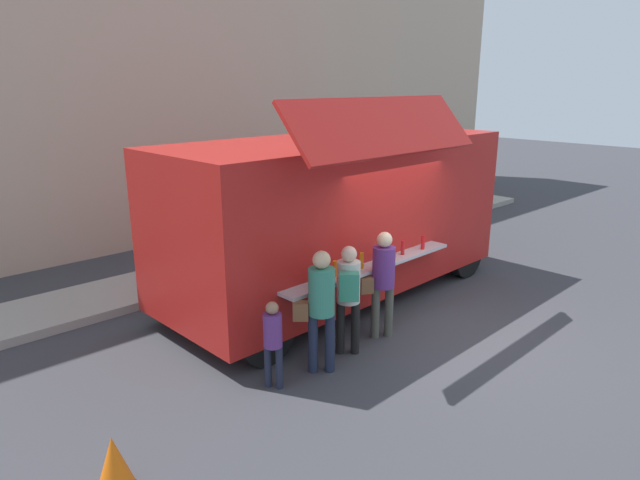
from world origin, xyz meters
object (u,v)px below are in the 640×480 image
(customer_rear_waiting, at_px, (320,302))
(child_near_queue, at_px, (273,337))
(trash_bin, at_px, (386,214))
(food_truck_main, at_px, (338,212))
(traffic_cone_orange, at_px, (114,462))
(customer_mid_with_backpack, at_px, (348,290))
(customer_front_ordering, at_px, (382,276))

(customer_rear_waiting, distance_m, child_near_queue, 0.79)
(trash_bin, height_order, child_near_queue, child_near_queue)
(trash_bin, bearing_deg, food_truck_main, -150.55)
(traffic_cone_orange, distance_m, customer_mid_with_backpack, 3.71)
(food_truck_main, relative_size, child_near_queue, 5.58)
(food_truck_main, relative_size, customer_rear_waiting, 3.85)
(food_truck_main, bearing_deg, customer_front_ordering, -115.00)
(customer_front_ordering, height_order, child_near_queue, customer_front_ordering)
(customer_mid_with_backpack, relative_size, child_near_queue, 1.37)
(food_truck_main, height_order, customer_rear_waiting, food_truck_main)
(food_truck_main, distance_m, customer_mid_with_backpack, 2.40)
(food_truck_main, distance_m, child_near_queue, 3.47)
(customer_front_ordering, bearing_deg, customer_mid_with_backpack, 121.51)
(food_truck_main, relative_size, traffic_cone_orange, 12.06)
(food_truck_main, distance_m, customer_front_ordering, 1.95)
(customer_mid_with_backpack, xyz_separation_m, customer_rear_waiting, (-0.63, -0.09, 0.02))
(trash_bin, height_order, customer_rear_waiting, customer_rear_waiting)
(food_truck_main, height_order, traffic_cone_orange, food_truck_main)
(traffic_cone_orange, relative_size, customer_mid_with_backpack, 0.34)
(customer_mid_with_backpack, distance_m, customer_rear_waiting, 0.64)
(food_truck_main, xyz_separation_m, child_near_queue, (-2.89, -1.73, -0.87))
(customer_front_ordering, distance_m, customer_rear_waiting, 1.43)
(customer_front_ordering, relative_size, child_near_queue, 1.42)
(traffic_cone_orange, bearing_deg, customer_mid_with_backpack, 5.61)
(trash_bin, relative_size, child_near_queue, 0.81)
(food_truck_main, xyz_separation_m, customer_rear_waiting, (-2.17, -1.84, -0.56))
(trash_bin, xyz_separation_m, customer_mid_with_backpack, (-5.65, -4.07, 0.52))
(customer_front_ordering, xyz_separation_m, customer_rear_waiting, (-1.42, -0.14, 0.02))
(trash_bin, distance_m, customer_rear_waiting, 7.55)
(customer_rear_waiting, bearing_deg, customer_front_ordering, -43.98)
(traffic_cone_orange, bearing_deg, trash_bin, 25.54)
(customer_front_ordering, xyz_separation_m, customer_mid_with_backpack, (-0.79, -0.05, -0.00))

